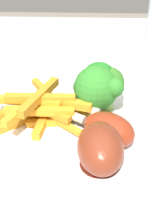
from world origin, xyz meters
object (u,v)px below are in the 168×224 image
object	(u,v)px
dining_table	(82,178)
chicken_drumstick_far	(100,146)
broccoli_floret_front	(101,81)
water_glass	(162,16)
chicken_drumstick_near	(105,128)
broccoli_floret_middle	(96,88)
carrot_fries_pile	(44,107)
broccoli_floret_back	(108,84)
dinner_plate	(84,127)

from	to	relation	value
dining_table	chicken_drumstick_far	world-z (taller)	chicken_drumstick_far
broccoli_floret_front	chicken_drumstick_far	world-z (taller)	broccoli_floret_front
dining_table	water_glass	size ratio (longest dim) A/B	9.96
chicken_drumstick_near	chicken_drumstick_far	world-z (taller)	chicken_drumstick_far
broccoli_floret_front	chicken_drumstick_near	distance (m)	0.08
broccoli_floret_middle	carrot_fries_pile	bearing A→B (deg)	-76.91
broccoli_floret_back	chicken_drumstick_near	world-z (taller)	broccoli_floret_back
dinner_plate	water_glass	distance (m)	0.41
dining_table	chicken_drumstick_far	bearing A→B (deg)	17.14
water_glass	dinner_plate	bearing A→B (deg)	-24.52
dinner_plate	broccoli_floret_middle	world-z (taller)	broccoli_floret_middle
broccoli_floret_back	carrot_fries_pile	distance (m)	0.10
carrot_fries_pile	chicken_drumstick_near	xyz separation A→B (m)	(0.04, 0.09, -0.00)
dinner_plate	chicken_drumstick_near	world-z (taller)	chicken_drumstick_near
dining_table	broccoli_floret_middle	xyz separation A→B (m)	(-0.02, 0.02, 0.16)
dining_table	broccoli_floret_front	distance (m)	0.17
dinner_plate	broccoli_floret_back	bearing A→B (deg)	137.45
water_glass	carrot_fries_pile	bearing A→B (deg)	-31.89
broccoli_floret_back	carrot_fries_pile	xyz separation A→B (m)	(0.03, -0.09, -0.02)
broccoli_floret_front	chicken_drumstick_near	xyz separation A→B (m)	(0.08, 0.01, -0.03)
chicken_drumstick_near	water_glass	distance (m)	0.43
broccoli_floret_front	chicken_drumstick_near	size ratio (longest dim) A/B	0.61
dinner_plate	chicken_drumstick_near	bearing A→B (deg)	38.74
carrot_fries_pile	water_glass	world-z (taller)	water_glass
dining_table	broccoli_floret_front	bearing A→B (deg)	144.86
broccoli_floret_middle	chicken_drumstick_near	world-z (taller)	broccoli_floret_middle
dinner_plate	chicken_drumstick_far	bearing A→B (deg)	15.97
chicken_drumstick_far	broccoli_floret_middle	bearing A→B (deg)	-177.20
broccoli_floret_back	chicken_drumstick_far	bearing A→B (deg)	-5.85
broccoli_floret_front	chicken_drumstick_near	bearing A→B (deg)	4.02
dining_table	water_glass	distance (m)	0.44
dining_table	broccoli_floret_middle	bearing A→B (deg)	136.01
dinner_plate	broccoli_floret_middle	distance (m)	0.06
dining_table	dinner_plate	bearing A→B (deg)	33.14
carrot_fries_pile	water_glass	xyz separation A→B (m)	(-0.37, 0.23, 0.02)
chicken_drumstick_near	broccoli_floret_middle	bearing A→B (deg)	-169.16
dining_table	broccoli_floret_back	xyz separation A→B (m)	(-0.03, 0.04, 0.16)
dining_table	carrot_fries_pile	xyz separation A→B (m)	(-0.00, -0.05, 0.14)
chicken_drumstick_near	broccoli_floret_front	bearing A→B (deg)	-175.98
dinner_plate	chicken_drumstick_near	size ratio (longest dim) A/B	2.38
broccoli_floret_middle	carrot_fries_pile	world-z (taller)	broccoli_floret_middle
broccoli_floret_front	broccoli_floret_back	distance (m)	0.01
water_glass	broccoli_floret_middle	bearing A→B (deg)	-23.82
carrot_fries_pile	chicken_drumstick_far	bearing A→B (deg)	43.21
broccoli_floret_middle	chicken_drumstick_near	bearing A→B (deg)	10.84
broccoli_floret_front	carrot_fries_pile	world-z (taller)	broccoli_floret_front
chicken_drumstick_near	water_glass	world-z (taller)	water_glass
broccoli_floret_back	chicken_drumstick_far	world-z (taller)	broccoli_floret_back
broccoli_floret_front	broccoli_floret_middle	bearing A→B (deg)	-20.67
dinner_plate	broccoli_floret_front	bearing A→B (deg)	151.35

